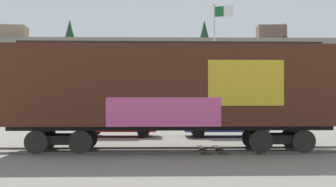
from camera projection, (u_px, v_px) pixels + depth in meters
name	position (u px, v px, depth m)	size (l,w,h in m)	color
ground_plane	(141.00, 151.00, 16.22)	(260.00, 260.00, 0.00)	slate
track	(148.00, 150.00, 16.21)	(60.01, 2.89, 0.08)	#4C4742
freight_car	(171.00, 88.00, 16.26)	(13.11, 2.86, 4.48)	#472316
flagpole	(217.00, 49.00, 29.74)	(1.37, 0.66, 9.27)	silver
hillside	(156.00, 78.00, 85.83)	(139.99, 33.89, 17.49)	gray
parked_car_red	(117.00, 121.00, 22.24)	(4.25, 1.94, 1.78)	#B21E1E
parked_car_blue	(223.00, 121.00, 22.25)	(4.58, 2.02, 1.70)	navy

